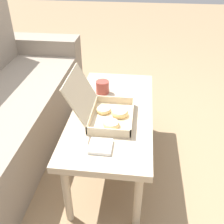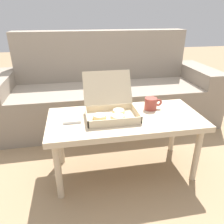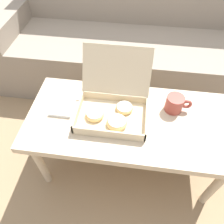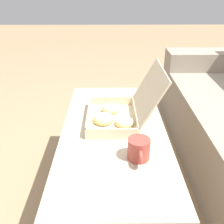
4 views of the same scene
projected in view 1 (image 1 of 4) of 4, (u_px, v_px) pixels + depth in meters
name	position (u px, v px, depth m)	size (l,w,h in m)	color
ground_plane	(96.00, 162.00, 1.94)	(12.00, 12.00, 0.00)	#937756
coffee_table	(112.00, 117.00, 1.70)	(1.08, 0.51, 0.47)	#C6B293
pastry_box	(105.00, 111.00, 1.57)	(0.36, 0.37, 0.28)	beige
coffee_mug	(103.00, 87.00, 1.84)	(0.14, 0.09, 0.09)	#993D33
napkin_stack	(101.00, 146.00, 1.37)	(0.12, 0.12, 0.02)	white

